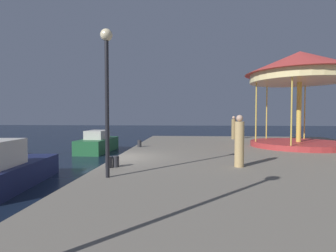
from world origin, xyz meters
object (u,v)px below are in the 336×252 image
(bollard_south, at_px, (139,144))
(person_near_carousel, at_px, (239,142))
(lamp_post_mid_promenade, at_px, (107,77))
(motorboat_navy, at_px, (5,170))
(carousel, at_px, (300,76))
(bollard_center, at_px, (109,162))
(bollard_north, at_px, (116,161))
(motorboat_green, at_px, (98,144))
(person_mid_promenade, at_px, (234,128))

(bollard_south, distance_m, person_near_carousel, 7.49)
(lamp_post_mid_promenade, bearing_deg, bollard_south, 93.57)
(motorboat_navy, bearing_deg, carousel, 28.09)
(bollard_center, distance_m, person_near_carousel, 4.77)
(motorboat_navy, relative_size, bollard_south, 12.06)
(bollard_north, distance_m, bollard_south, 6.13)
(bollard_south, relative_size, bollard_center, 1.00)
(motorboat_green, relative_size, person_near_carousel, 2.39)
(bollard_north, xyz_separation_m, person_mid_promenade, (6.23, 11.94, 0.66))
(carousel, xyz_separation_m, bollard_south, (-9.50, -0.84, -4.05))
(carousel, height_order, bollard_south, carousel)
(lamp_post_mid_promenade, xyz_separation_m, bollard_south, (-0.48, 7.71, -2.82))
(person_near_carousel, bearing_deg, person_mid_promenade, 81.35)
(bollard_south, distance_m, bollard_center, 6.26)
(bollard_south, bearing_deg, bollard_center, -89.42)
(lamp_post_mid_promenade, relative_size, bollard_south, 11.07)
(motorboat_navy, bearing_deg, person_mid_promenade, 49.42)
(motorboat_navy, relative_size, bollard_north, 12.06)
(motorboat_green, xyz_separation_m, motorboat_navy, (-0.11, -9.62, 0.05))
(carousel, distance_m, person_mid_promenade, 6.72)
(bollard_center, bearing_deg, carousel, 36.97)
(motorboat_green, xyz_separation_m, person_mid_promenade, (10.25, 2.49, 1.04))
(person_near_carousel, bearing_deg, carousel, 54.21)
(lamp_post_mid_promenade, bearing_deg, motorboat_green, 110.91)
(motorboat_navy, relative_size, carousel, 0.76)
(person_near_carousel, bearing_deg, lamp_post_mid_promenade, -155.26)
(motorboat_navy, xyz_separation_m, person_near_carousel, (8.61, 0.54, 1.02))
(motorboat_green, xyz_separation_m, bollard_north, (4.02, -9.46, 0.38))
(person_mid_promenade, distance_m, person_near_carousel, 11.69)
(motorboat_navy, bearing_deg, motorboat_green, 89.33)
(motorboat_green, distance_m, bollard_south, 5.02)
(motorboat_green, distance_m, lamp_post_mid_promenade, 12.25)
(motorboat_navy, distance_m, person_mid_promenade, 15.96)
(person_mid_promenade, bearing_deg, bollard_center, -118.10)
(person_mid_promenade, bearing_deg, person_near_carousel, -98.65)
(bollard_center, bearing_deg, person_near_carousel, 6.31)
(motorboat_green, bearing_deg, bollard_north, -66.96)
(bollard_north, bearing_deg, person_mid_promenade, 62.45)
(carousel, xyz_separation_m, bollard_north, (-9.22, -6.97, -4.05))
(motorboat_green, relative_size, carousel, 0.71)
(person_mid_promenade, height_order, person_near_carousel, person_near_carousel)
(carousel, relative_size, bollard_south, 15.79)
(bollard_south, bearing_deg, lamp_post_mid_promenade, -86.43)
(bollard_north, bearing_deg, carousel, 37.09)
(bollard_center, xyz_separation_m, person_mid_promenade, (6.45, 12.08, 0.66))
(carousel, xyz_separation_m, lamp_post_mid_promenade, (-9.02, -8.56, -1.23))
(bollard_north, xyz_separation_m, bollard_center, (-0.22, -0.14, 0.00))
(bollard_south, height_order, person_mid_promenade, person_mid_promenade)
(bollard_center, bearing_deg, motorboat_green, 111.62)
(carousel, relative_size, lamp_post_mid_promenade, 1.43)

